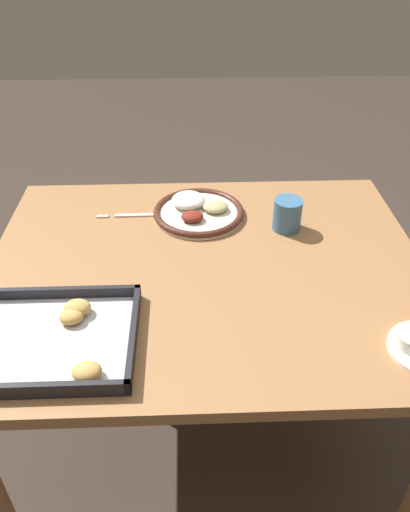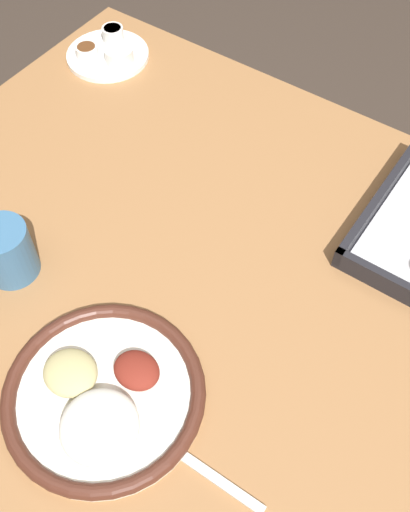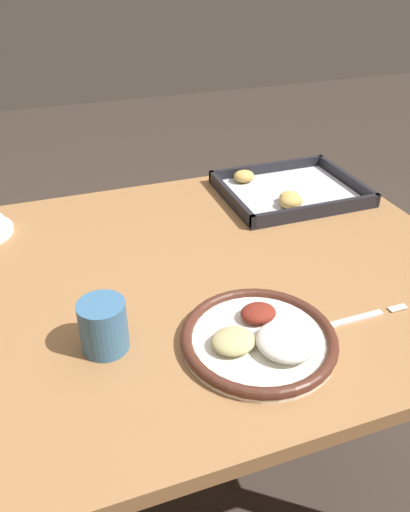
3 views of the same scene
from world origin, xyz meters
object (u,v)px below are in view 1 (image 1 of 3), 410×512
Objects in this scene: dinner_plate at (198,211)px; fork at (135,215)px; drinking_cup at (287,214)px; baking_tray at (56,338)px.

dinner_plate is 0.18m from fork.
dinner_plate is 2.93× the size of drinking_cup.
baking_tray is (0.12, 0.49, 0.01)m from fork.
baking_tray is at bearing 58.18° from dinner_plate.
fork is 0.43m from drinking_cup.
drinking_cup reaches higher than dinner_plate.
dinner_plate is 0.26m from drinking_cup.
fork is at bearing -10.74° from drinking_cup.
dinner_plate reaches higher than fork.
fork is (0.18, 0.00, -0.01)m from dinner_plate.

